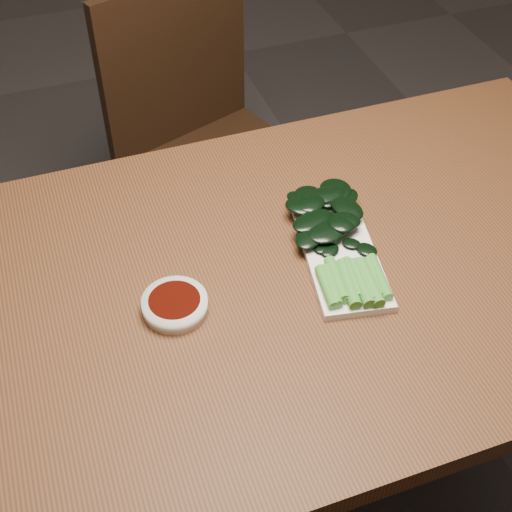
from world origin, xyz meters
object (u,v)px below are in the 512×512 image
object	(u,v)px
sauce_bowl	(175,305)
gai_lan	(335,236)
chair_far	(206,142)
table	(285,299)
serving_plate	(338,250)

from	to	relation	value
sauce_bowl	gai_lan	xyz separation A→B (m)	(0.30, 0.05, 0.01)
chair_far	gai_lan	distance (m)	0.78
gai_lan	table	bearing A→B (deg)	-165.50
table	chair_far	bearing A→B (deg)	84.38
sauce_bowl	serving_plate	distance (m)	0.30
chair_far	sauce_bowl	xyz separation A→B (m)	(-0.27, -0.77, 0.28)
chair_far	serving_plate	bearing A→B (deg)	-107.55
serving_plate	gai_lan	size ratio (longest dim) A/B	0.99
table	sauce_bowl	world-z (taller)	sauce_bowl
sauce_bowl	gai_lan	bearing A→B (deg)	8.88
sauce_bowl	gai_lan	size ratio (longest dim) A/B	0.33
table	sauce_bowl	xyz separation A→B (m)	(-0.20, -0.02, 0.08)
chair_far	serving_plate	size ratio (longest dim) A/B	2.87
table	sauce_bowl	size ratio (longest dim) A/B	13.45
serving_plate	gai_lan	bearing A→B (deg)	98.22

